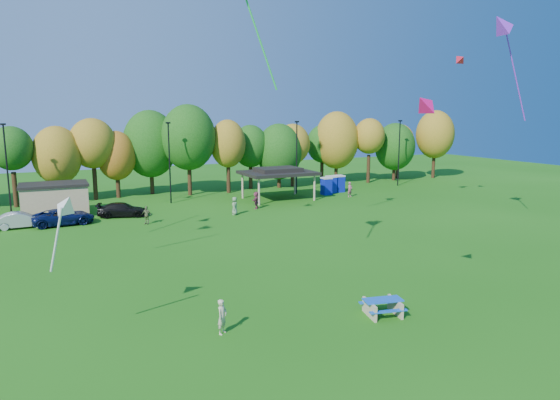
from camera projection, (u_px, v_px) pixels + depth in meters
name	position (u px, v px, depth m)	size (l,w,h in m)	color
ground	(355.00, 367.00, 20.06)	(160.00, 160.00, 0.00)	#19600F
tree_line	(133.00, 148.00, 59.08)	(93.57, 10.55, 11.15)	black
lamp_posts	(169.00, 160.00, 55.64)	(64.50, 0.25, 9.09)	black
utility_building	(55.00, 199.00, 49.34)	(6.30, 4.30, 3.25)	tan
pavilion	(278.00, 172.00, 58.34)	(8.20, 6.20, 3.77)	tan
porta_potties	(332.00, 185.00, 63.32)	(3.75, 2.28, 2.18)	#0D1EAE
picnic_table	(383.00, 306.00, 25.12)	(2.25, 1.99, 0.85)	tan
kite_flyer	(222.00, 317.00, 22.97)	(0.60, 0.40, 1.65)	beige
car_b	(21.00, 220.00, 44.17)	(1.51, 4.33, 1.43)	#AAAAAF
car_c	(63.00, 217.00, 45.37)	(2.46, 5.33, 1.48)	#0B1646
car_d	(123.00, 210.00, 48.97)	(1.95, 4.79, 1.39)	black
far_person_0	(256.00, 200.00, 53.01)	(1.73, 0.55, 1.86)	#8D3A53
far_person_1	(235.00, 206.00, 49.81)	(0.89, 0.58, 1.81)	#698A5E
far_person_2	(146.00, 215.00, 45.71)	(0.99, 0.41, 1.69)	#656F44
far_person_3	(350.00, 189.00, 60.46)	(0.67, 0.44, 1.83)	#B4556E
kite_5	(459.00, 59.00, 50.04)	(1.19, 1.51, 1.44)	red
kite_7	(66.00, 205.00, 21.05)	(1.61, 2.01, 3.39)	silver
kite_12	(424.00, 103.00, 22.22)	(1.48, 1.26, 1.29)	#FA0D6E
kite_13	(502.00, 25.00, 38.26)	(5.01, 2.01, 8.49)	#8F29DB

